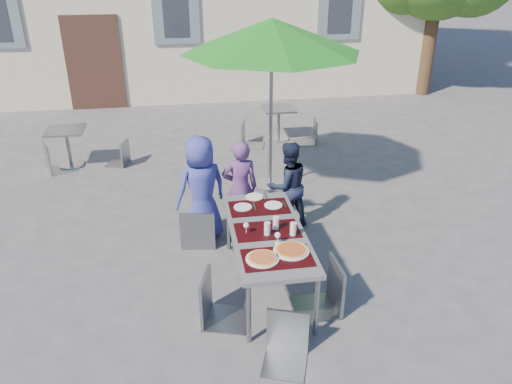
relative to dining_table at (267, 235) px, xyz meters
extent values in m
plane|color=#4A4A4C|center=(-0.75, 0.36, -0.70)|extent=(90.00, 90.00, 0.00)
cube|color=#3C241C|center=(-2.75, 7.83, 0.40)|extent=(1.30, 0.06, 2.20)
cube|color=slate|center=(-0.75, 7.83, 1.50)|extent=(1.10, 0.06, 1.40)
cube|color=#262B33|center=(-0.75, 7.81, 1.50)|extent=(0.60, 0.04, 1.10)
cube|color=slate|center=(3.25, 7.83, 1.50)|extent=(1.10, 0.06, 1.40)
cube|color=#262B33|center=(3.25, 7.81, 1.50)|extent=(0.60, 0.04, 1.10)
cylinder|color=#46321E|center=(5.75, 7.86, 0.70)|extent=(0.36, 0.36, 2.80)
cube|color=#46464B|center=(0.00, 0.00, 0.03)|extent=(0.80, 1.85, 0.05)
cylinder|color=gray|center=(-0.34, -0.86, -0.35)|extent=(0.05, 0.05, 0.70)
cylinder|color=gray|center=(0.34, -0.86, -0.35)|extent=(0.05, 0.05, 0.70)
cylinder|color=gray|center=(-0.34, 0.86, -0.35)|extent=(0.05, 0.05, 0.70)
cylinder|color=gray|center=(0.34, 0.86, -0.35)|extent=(0.05, 0.05, 0.70)
cube|color=black|center=(0.00, -0.55, 0.06)|extent=(0.70, 0.42, 0.01)
cube|color=black|center=(0.00, 0.00, 0.06)|extent=(0.70, 0.42, 0.01)
cube|color=black|center=(0.00, 0.55, 0.06)|extent=(0.70, 0.42, 0.01)
cylinder|color=white|center=(-0.15, -0.56, 0.07)|extent=(0.34, 0.34, 0.01)
cylinder|color=tan|center=(-0.15, -0.56, 0.08)|extent=(0.30, 0.30, 0.01)
cylinder|color=#A93910|center=(-0.15, -0.56, 0.09)|extent=(0.26, 0.26, 0.01)
cylinder|color=white|center=(0.16, -0.46, 0.07)|extent=(0.37, 0.37, 0.01)
cylinder|color=tan|center=(0.16, -0.46, 0.08)|extent=(0.33, 0.33, 0.01)
cylinder|color=#981E0A|center=(0.16, -0.46, 0.09)|extent=(0.29, 0.29, 0.01)
cylinder|color=silver|center=(-0.02, -0.09, 0.13)|extent=(0.07, 0.07, 0.15)
cylinder|color=silver|center=(0.10, 0.02, 0.13)|extent=(0.07, 0.07, 0.15)
cylinder|color=silver|center=(0.26, -0.14, 0.13)|extent=(0.07, 0.07, 0.15)
cylinder|color=silver|center=(-0.24, -0.02, 0.06)|extent=(0.06, 0.06, 0.00)
cylinder|color=silver|center=(-0.24, -0.02, 0.09)|extent=(0.01, 0.01, 0.08)
sphere|color=silver|center=(-0.24, -0.02, 0.15)|extent=(0.06, 0.06, 0.06)
cylinder|color=silver|center=(0.06, -0.28, 0.06)|extent=(0.06, 0.06, 0.00)
cylinder|color=silver|center=(0.06, -0.28, 0.09)|extent=(0.01, 0.01, 0.08)
sphere|color=silver|center=(0.06, -0.28, 0.15)|extent=(0.06, 0.06, 0.06)
cylinder|color=white|center=(-0.19, 0.58, 0.06)|extent=(0.22, 0.22, 0.01)
cube|color=#B4B8BC|center=(-0.05, 0.58, 0.06)|extent=(0.02, 0.18, 0.00)
cylinder|color=white|center=(0.18, 0.57, 0.06)|extent=(0.22, 0.22, 0.01)
cube|color=#B4B8BC|center=(0.32, 0.57, 0.06)|extent=(0.02, 0.18, 0.00)
cylinder|color=white|center=(-0.01, 0.82, 0.06)|extent=(0.22, 0.22, 0.01)
cube|color=#B4B8BC|center=(0.13, 0.82, 0.06)|extent=(0.02, 0.18, 0.00)
imported|color=#38409C|center=(-0.64, 1.27, 0.02)|extent=(0.82, 0.68, 1.43)
imported|color=#643976|center=(-0.13, 1.30, -0.03)|extent=(0.50, 0.34, 1.33)
imported|color=#192038|center=(0.54, 1.37, -0.07)|extent=(0.68, 0.50, 1.25)
cube|color=gray|center=(-0.71, 1.14, -0.22)|extent=(0.51, 0.51, 0.03)
cube|color=gray|center=(-0.74, 0.93, 0.05)|extent=(0.45, 0.09, 0.53)
cylinder|color=gray|center=(-0.49, 1.30, -0.46)|extent=(0.02, 0.02, 0.47)
cylinder|color=gray|center=(-0.87, 1.36, -0.46)|extent=(0.02, 0.02, 0.47)
cylinder|color=gray|center=(-0.54, 0.92, -0.46)|extent=(0.02, 0.02, 0.47)
cylinder|color=gray|center=(-0.92, 0.98, -0.46)|extent=(0.02, 0.02, 0.47)
cube|color=gray|center=(-0.08, 0.96, -0.26)|extent=(0.45, 0.45, 0.03)
cube|color=gray|center=(-0.10, 0.77, -0.02)|extent=(0.40, 0.08, 0.48)
cylinder|color=gray|center=(0.12, 1.11, -0.49)|extent=(0.02, 0.02, 0.42)
cylinder|color=gray|center=(-0.23, 1.16, -0.49)|extent=(0.02, 0.02, 0.42)
cylinder|color=gray|center=(0.07, 0.77, -0.49)|extent=(0.02, 0.02, 0.42)
cylinder|color=gray|center=(-0.27, 0.81, -0.49)|extent=(0.02, 0.02, 0.42)
cube|color=gray|center=(0.41, 1.16, -0.29)|extent=(0.48, 0.48, 0.03)
cube|color=gray|center=(0.36, 0.98, -0.06)|extent=(0.37, 0.14, 0.45)
cylinder|color=gray|center=(0.62, 1.26, -0.50)|extent=(0.02, 0.02, 0.40)
cylinder|color=gray|center=(0.31, 1.36, -0.50)|extent=(0.02, 0.02, 0.40)
cylinder|color=gray|center=(0.52, 0.95, -0.50)|extent=(0.02, 0.02, 0.40)
cylinder|color=gray|center=(0.21, 1.05, -0.50)|extent=(0.02, 0.02, 0.40)
cube|color=gray|center=(-0.52, -0.50, -0.21)|extent=(0.56, 0.56, 0.03)
cube|color=gray|center=(-0.73, -0.44, 0.05)|extent=(0.16, 0.44, 0.54)
cylinder|color=gray|center=(-0.39, -0.74, -0.46)|extent=(0.02, 0.02, 0.47)
cylinder|color=gray|center=(-0.28, -0.37, -0.46)|extent=(0.02, 0.02, 0.47)
cylinder|color=gray|center=(-0.76, -0.63, -0.46)|extent=(0.02, 0.02, 0.47)
cylinder|color=gray|center=(-0.65, -0.26, -0.46)|extent=(0.02, 0.02, 0.47)
cube|color=gray|center=(0.44, -0.48, -0.19)|extent=(0.48, 0.48, 0.03)
cube|color=gray|center=(0.67, -0.47, 0.09)|extent=(0.05, 0.47, 0.56)
cylinder|color=gray|center=(0.24, -0.29, -0.45)|extent=(0.02, 0.02, 0.49)
cylinder|color=gray|center=(0.25, -0.69, -0.45)|extent=(0.02, 0.02, 0.49)
cylinder|color=gray|center=(0.64, -0.27, -0.45)|extent=(0.02, 0.02, 0.49)
cylinder|color=gray|center=(0.65, -0.68, -0.45)|extent=(0.02, 0.02, 0.49)
cube|color=gray|center=(-0.06, -1.23, -0.26)|extent=(0.52, 0.52, 0.03)
cube|color=gray|center=(0.01, -1.05, -0.02)|extent=(0.39, 0.16, 0.48)
cylinder|color=gray|center=(-0.28, -1.33, -0.48)|extent=(0.02, 0.02, 0.42)
cylinder|color=gray|center=(0.05, -1.45, -0.48)|extent=(0.02, 0.02, 0.42)
cylinder|color=gray|center=(-0.16, -1.01, -0.48)|extent=(0.02, 0.02, 0.42)
cylinder|color=gray|center=(0.17, -1.12, -0.48)|extent=(0.02, 0.02, 0.42)
cylinder|color=#B4B8BC|center=(0.52, 2.57, -0.64)|extent=(0.50, 0.50, 0.11)
cylinder|color=gray|center=(0.52, 2.57, 0.55)|extent=(0.06, 0.06, 2.49)
cone|color=#1B7D1D|center=(0.52, 2.57, 1.73)|extent=(2.66, 2.66, 0.49)
cylinder|color=#B4B8BC|center=(-2.85, 4.13, -0.68)|extent=(0.44, 0.44, 0.04)
cylinder|color=gray|center=(-2.85, 4.13, -0.37)|extent=(0.06, 0.06, 0.65)
cube|color=gray|center=(-2.85, 4.13, -0.02)|extent=(0.65, 0.65, 0.04)
cube|color=gray|center=(-2.98, 3.97, -0.22)|extent=(0.57, 0.57, 0.03)
cube|color=gray|center=(-3.17, 3.89, 0.04)|extent=(0.19, 0.42, 0.53)
cylinder|color=gray|center=(-2.73, 3.86, -0.47)|extent=(0.02, 0.02, 0.46)
cylinder|color=gray|center=(-2.87, 4.22, -0.47)|extent=(0.02, 0.02, 0.46)
cylinder|color=gray|center=(-3.08, 3.72, -0.47)|extent=(0.02, 0.02, 0.46)
cylinder|color=gray|center=(-3.22, 4.08, -0.47)|extent=(0.02, 0.02, 0.46)
cube|color=gray|center=(-2.03, 4.07, -0.30)|extent=(0.47, 0.47, 0.03)
cube|color=gray|center=(-1.86, 4.02, -0.08)|extent=(0.14, 0.36, 0.44)
cylinder|color=gray|center=(-2.13, 4.27, -0.50)|extent=(0.02, 0.02, 0.39)
cylinder|color=gray|center=(-2.23, 3.97, -0.50)|extent=(0.02, 0.02, 0.39)
cylinder|color=gray|center=(-1.83, 4.17, -0.50)|extent=(0.02, 0.02, 0.39)
cylinder|color=gray|center=(-1.93, 3.87, -0.50)|extent=(0.02, 0.02, 0.39)
cylinder|color=#B4B8BC|center=(1.14, 4.90, -0.68)|extent=(0.44, 0.44, 0.04)
cylinder|color=gray|center=(1.14, 4.90, -0.38)|extent=(0.06, 0.06, 0.63)
cube|color=gray|center=(1.14, 4.90, -0.04)|extent=(0.63, 0.63, 0.04)
cube|color=gray|center=(0.57, 4.60, -0.24)|extent=(0.52, 0.52, 0.03)
cube|color=gray|center=(0.38, 4.65, 0.01)|extent=(0.14, 0.42, 0.50)
cylinder|color=gray|center=(0.70, 4.38, -0.47)|extent=(0.02, 0.02, 0.44)
cylinder|color=gray|center=(0.79, 4.73, -0.47)|extent=(0.02, 0.02, 0.44)
cylinder|color=gray|center=(0.35, 4.47, -0.47)|extent=(0.02, 0.02, 0.44)
cylinder|color=gray|center=(0.44, 4.82, -0.47)|extent=(0.02, 0.02, 0.44)
cube|color=gray|center=(1.64, 4.62, -0.27)|extent=(0.45, 0.45, 0.03)
cube|color=gray|center=(1.83, 4.59, -0.03)|extent=(0.09, 0.40, 0.48)
cylinder|color=gray|center=(1.50, 4.81, -0.49)|extent=(0.02, 0.02, 0.42)
cylinder|color=gray|center=(1.45, 4.47, -0.49)|extent=(0.02, 0.02, 0.42)
cylinder|color=gray|center=(1.84, 4.76, -0.49)|extent=(0.02, 0.02, 0.42)
cylinder|color=gray|center=(1.79, 4.42, -0.49)|extent=(0.02, 0.02, 0.42)
camera|label=1|loc=(-0.89, -4.66, 2.82)|focal=35.00mm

